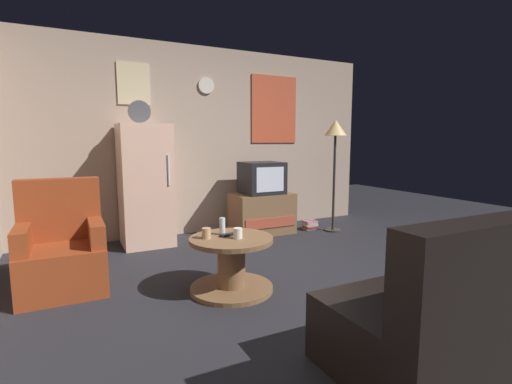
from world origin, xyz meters
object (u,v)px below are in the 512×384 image
crt_tv (262,178)px  couch (472,309)px  mug_ceramic_tan (206,233)px  tv_stand (262,213)px  fridge (145,185)px  mug_ceramic_white (238,233)px  remote_control (228,235)px  book_stack (310,225)px  standing_lamp (335,137)px  armchair (62,251)px  wine_glass (222,226)px  coffee_table (231,264)px

crt_tv → couch: bearing=-95.6°
mug_ceramic_tan → tv_stand: bearing=49.9°
fridge → mug_ceramic_tan: fridge is taller
fridge → mug_ceramic_white: fridge is taller
remote_control → book_stack: bearing=29.4°
standing_lamp → mug_ceramic_tan: (-2.38, -1.31, -0.84)m
remote_control → armchair: 1.46m
crt_tv → armchair: size_ratio=0.56×
wine_glass → mug_ceramic_white: bearing=-69.3°
tv_stand → crt_tv: size_ratio=1.56×
crt_tv → armchair: 2.73m
remote_control → couch: couch is taller
tv_stand → fridge: bearing=175.2°
fridge → book_stack: size_ratio=8.21×
fridge → mug_ceramic_tan: size_ratio=19.67×
remote_control → book_stack: (1.93, 1.53, -0.42)m
wine_glass → mug_ceramic_white: 0.20m
fridge → standing_lamp: (2.55, -0.48, 0.60)m
fridge → remote_control: size_ratio=11.80×
standing_lamp → coffee_table: bearing=-147.8°
fridge → mug_ceramic_white: size_ratio=19.67×
mug_ceramic_tan → book_stack: bearing=35.6°
standing_lamp → wine_glass: size_ratio=10.60×
fridge → coffee_table: 1.95m
coffee_table → tv_stand: bearing=55.2°
crt_tv → mug_ceramic_white: (-1.15, -1.78, -0.27)m
standing_lamp → remote_control: (-2.19, -1.32, -0.87)m
fridge → book_stack: fridge is taller
wine_glass → crt_tv: bearing=52.6°
couch → mug_ceramic_tan: bearing=122.7°
mug_ceramic_white → mug_ceramic_tan: same height
crt_tv → mug_ceramic_tan: 2.18m
mug_ceramic_tan → armchair: armchair is taller
coffee_table → couch: couch is taller
fridge → armchair: bearing=-129.2°
crt_tv → coffee_table: bearing=-124.7°
fridge → couch: 3.68m
standing_lamp → wine_glass: bearing=-150.5°
tv_stand → armchair: size_ratio=0.87×
mug_ceramic_tan → armchair: size_ratio=0.09×
mug_ceramic_white → remote_control: 0.13m
remote_control → mug_ceramic_tan: bearing=168.7°
wine_glass → mug_ceramic_tan: (-0.17, -0.06, -0.03)m
mug_ceramic_white → couch: size_ratio=0.05×
coffee_table → mug_ceramic_tan: mug_ceramic_tan is taller
remote_control → couch: size_ratio=0.09×
wine_glass → mug_ceramic_white: (0.07, -0.18, -0.03)m
standing_lamp → remote_control: size_ratio=10.60×
remote_control → wine_glass: bearing=100.4°
remote_control → book_stack: 2.50m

